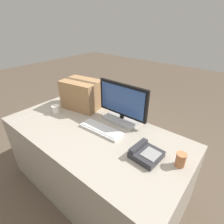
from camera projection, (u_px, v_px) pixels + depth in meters
name	position (u px, v px, depth m)	size (l,w,h in m)	color
ground_plane	(96.00, 184.00, 2.00)	(12.00, 12.00, 0.00)	brown
office_desk	(94.00, 160.00, 1.82)	(1.80, 0.90, 0.74)	#A89E8E
monitor	(122.00, 106.00, 1.71)	(0.55, 0.21, 0.40)	#B7B7B7
keyboard	(101.00, 129.00, 1.63)	(0.43, 0.16, 0.03)	silver
desk_phone	(146.00, 154.00, 1.32)	(0.22, 0.22, 0.08)	#2D2D33
paper_cup_left	(56.00, 109.00, 1.91)	(0.09, 0.09, 0.09)	white
paper_cup_right	(181.00, 160.00, 1.23)	(0.07, 0.07, 0.11)	#BC7547
spoon	(17.00, 120.00, 1.80)	(0.02, 0.17, 0.00)	#B2B2B7
cardboard_box	(82.00, 94.00, 1.99)	(0.46, 0.35, 0.33)	#9E754C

